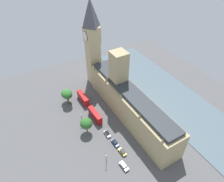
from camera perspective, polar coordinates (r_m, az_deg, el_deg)
The scene contains 16 objects.
ground_plane at distance 106.22m, azimuth 3.92°, elevation -7.25°, with size 133.14×133.14×0.00m, color #565659.
river_thames at distance 121.64m, azimuth 16.06°, elevation -1.64°, with size 29.64×119.82×0.25m, color slate.
parliament_building at distance 101.59m, azimuth 4.64°, elevation -2.90°, with size 11.82×63.14×31.45m.
clock_tower at distance 116.04m, azimuth -5.50°, elevation 13.24°, with size 7.71×7.71×50.43m.
double_decker_bus_far_end at distance 113.72m, azimuth -8.05°, elevation -1.92°, with size 2.75×10.53×4.75m.
double_decker_bus_under_trees at distance 103.71m, azimuth -4.71°, elevation -6.66°, with size 2.93×10.58×4.75m.
car_white_trailing at distance 97.93m, azimuth -1.31°, elevation -11.77°, with size 1.92×4.27×1.74m.
car_blue_corner at distance 94.84m, azimuth 0.87°, elevation -14.18°, with size 1.98×4.54×1.74m.
car_yellow_cab_midblock at distance 92.28m, azimuth 2.88°, elevation -16.50°, with size 2.01×4.39×1.74m.
car_silver_leading at distance 88.80m, azimuth 3.32°, elevation -20.05°, with size 2.22×4.80×1.74m.
pedestrian_near_tower at distance 109.20m, azimuth -1.96°, elevation -4.99°, with size 0.57×0.65×1.58m.
plane_tree_by_river_gate at distance 96.05m, azimuth -7.16°, elevation -8.95°, with size 5.71×5.71×8.30m.
plane_tree_kerbside at distance 113.38m, azimuth -12.52°, elevation -0.73°, with size 5.76×5.76×8.11m.
plane_tree_opposite_hall at distance 110.72m, azimuth -12.28°, elevation -1.06°, with size 5.22×5.22×9.05m.
street_lamp_slot_10 at distance 86.56m, azimuth -1.61°, elevation -18.05°, with size 0.56×0.56×6.17m.
street_lamp_slot_11 at distance 100.80m, azimuth -8.47°, elevation -7.24°, with size 0.56×0.56×6.51m.
Camera 1 is at (42.51, 58.82, 77.56)m, focal length 32.93 mm.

